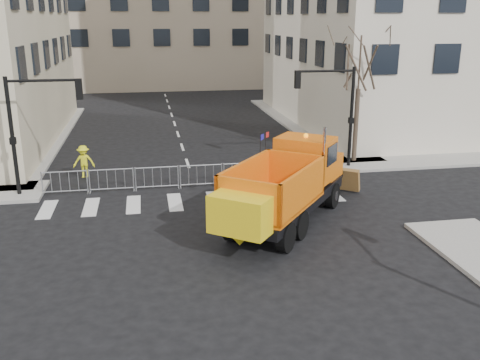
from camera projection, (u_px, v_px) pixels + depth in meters
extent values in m
plane|color=black|center=(217.00, 252.00, 18.56)|extent=(120.00, 120.00, 0.00)
cube|color=gray|center=(193.00, 180.00, 26.55)|extent=(64.00, 5.00, 0.15)
cylinder|color=black|center=(13.00, 139.00, 23.49)|extent=(0.18, 0.18, 5.40)
cylinder|color=black|center=(351.00, 119.00, 28.17)|extent=(0.18, 0.18, 5.40)
cube|color=black|center=(287.00, 200.00, 20.93)|extent=(6.11, 6.99, 0.44)
cylinder|color=black|center=(287.00, 188.00, 23.67)|extent=(0.93, 1.07, 1.08)
cylinder|color=black|center=(332.00, 195.00, 22.76)|extent=(0.93, 1.07, 1.08)
cylinder|color=black|center=(249.00, 216.00, 20.42)|extent=(0.93, 1.07, 1.08)
cylinder|color=black|center=(299.00, 225.00, 19.51)|extent=(0.93, 1.07, 1.08)
cylinder|color=black|center=(233.00, 227.00, 19.33)|extent=(0.93, 1.07, 1.08)
cylinder|color=black|center=(286.00, 237.00, 18.42)|extent=(0.93, 1.07, 1.08)
cube|color=#DC610C|center=(315.00, 165.00, 23.41)|extent=(2.59, 2.50, 0.98)
cube|color=#DC610C|center=(305.00, 158.00, 22.15)|extent=(2.75, 2.62, 1.77)
cylinder|color=silver|center=(323.00, 157.00, 20.97)|extent=(0.14, 0.14, 2.36)
cube|color=#DC610C|center=(273.00, 184.00, 19.46)|extent=(4.58, 4.93, 1.62)
cube|color=yellow|center=(240.00, 215.00, 17.29)|extent=(2.16, 1.98, 1.28)
cube|color=brown|center=(326.00, 177.00, 25.11)|extent=(2.84, 2.37, 1.10)
imported|color=black|center=(297.00, 170.00, 25.43)|extent=(0.68, 0.49, 1.73)
imported|color=black|center=(327.00, 170.00, 25.49)|extent=(0.97, 0.84, 1.71)
imported|color=black|center=(306.00, 176.00, 24.47)|extent=(1.07, 0.81, 1.69)
imported|color=yellow|center=(84.00, 161.00, 26.51)|extent=(1.07, 0.65, 1.62)
cube|color=maroon|center=(266.00, 163.00, 27.25)|extent=(0.56, 0.54, 1.10)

